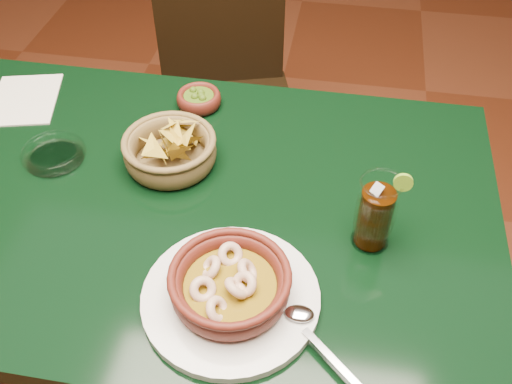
% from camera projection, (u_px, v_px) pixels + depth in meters
% --- Properties ---
extents(ground, '(7.00, 7.00, 0.00)m').
position_uv_depth(ground, '(209.00, 379.00, 1.64)').
color(ground, '#471C0C').
rests_on(ground, ground).
extents(dining_table, '(1.20, 0.80, 0.75)m').
position_uv_depth(dining_table, '(191.00, 231.00, 1.18)').
color(dining_table, black).
rests_on(dining_table, ground).
extents(dining_chair, '(0.52, 0.52, 0.90)m').
position_uv_depth(dining_chair, '(226.00, 92.00, 1.79)').
color(dining_chair, black).
rests_on(dining_chair, ground).
extents(shrimp_plate, '(0.37, 0.29, 0.08)m').
position_uv_depth(shrimp_plate, '(231.00, 288.00, 0.92)').
color(shrimp_plate, silver).
rests_on(shrimp_plate, dining_table).
extents(chip_basket, '(0.22, 0.22, 0.13)m').
position_uv_depth(chip_basket, '(170.00, 150.00, 1.15)').
color(chip_basket, brown).
rests_on(chip_basket, dining_table).
extents(guacamole_ramekin, '(0.12, 0.12, 0.04)m').
position_uv_depth(guacamole_ramekin, '(199.00, 99.00, 1.30)').
color(guacamole_ramekin, '#47160E').
rests_on(guacamole_ramekin, dining_table).
extents(cola_drink, '(0.15, 0.15, 0.17)m').
position_uv_depth(cola_drink, '(375.00, 213.00, 0.98)').
color(cola_drink, white).
rests_on(cola_drink, dining_table).
extents(glass_ashtray, '(0.14, 0.14, 0.03)m').
position_uv_depth(glass_ashtray, '(54.00, 154.00, 1.17)').
color(glass_ashtray, white).
rests_on(glass_ashtray, dining_table).
extents(paper_menu, '(0.19, 0.23, 0.00)m').
position_uv_depth(paper_menu, '(25.00, 99.00, 1.33)').
color(paper_menu, beige).
rests_on(paper_menu, dining_table).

